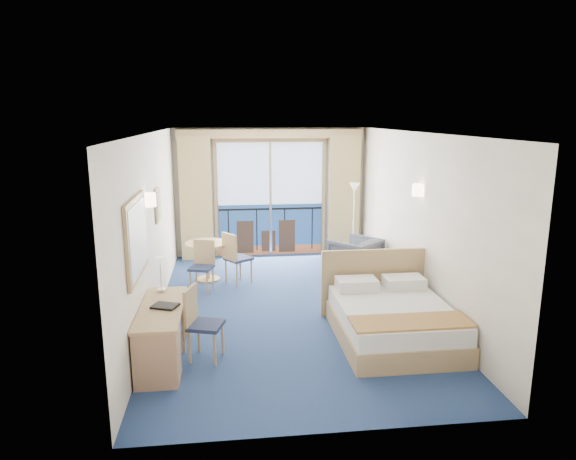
% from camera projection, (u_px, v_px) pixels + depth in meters
% --- Properties ---
extents(floor, '(6.50, 6.50, 0.00)m').
position_uv_depth(floor, '(289.00, 308.00, 8.01)').
color(floor, navy).
rests_on(floor, ground).
extents(room_walls, '(4.04, 6.54, 2.72)m').
position_uv_depth(room_walls, '(289.00, 196.00, 7.62)').
color(room_walls, beige).
rests_on(room_walls, ground).
extents(balcony_door, '(2.36, 0.03, 2.52)m').
position_uv_depth(balcony_door, '(270.00, 202.00, 10.88)').
color(balcony_door, navy).
rests_on(balcony_door, room_walls).
extents(curtain_left, '(0.65, 0.22, 2.55)m').
position_uv_depth(curtain_left, '(196.00, 199.00, 10.53)').
color(curtain_left, tan).
rests_on(curtain_left, room_walls).
extents(curtain_right, '(0.65, 0.22, 2.55)m').
position_uv_depth(curtain_right, '(344.00, 196.00, 10.89)').
color(curtain_right, tan).
rests_on(curtain_right, room_walls).
extents(pelmet, '(3.80, 0.25, 0.18)m').
position_uv_depth(pelmet, '(270.00, 134.00, 10.45)').
color(pelmet, tan).
rests_on(pelmet, room_walls).
extents(mirror, '(0.05, 1.25, 0.95)m').
position_uv_depth(mirror, '(137.00, 237.00, 5.99)').
color(mirror, tan).
rests_on(mirror, room_walls).
extents(wall_print, '(0.04, 0.42, 0.52)m').
position_uv_depth(wall_print, '(158.00, 205.00, 7.87)').
color(wall_print, tan).
rests_on(wall_print, room_walls).
extents(sconce_left, '(0.18, 0.18, 0.18)m').
position_uv_depth(sconce_left, '(149.00, 200.00, 6.80)').
color(sconce_left, '#FFE3B2').
rests_on(sconce_left, room_walls).
extents(sconce_right, '(0.18, 0.18, 0.18)m').
position_uv_depth(sconce_right, '(418.00, 190.00, 7.69)').
color(sconce_right, '#FFE3B2').
rests_on(sconce_right, room_walls).
extents(bed, '(1.61, 1.91, 1.01)m').
position_uv_depth(bed, '(392.00, 319.00, 6.87)').
color(bed, tan).
rests_on(bed, ground).
extents(nightstand, '(0.42, 0.40, 0.55)m').
position_uv_depth(nightstand, '(399.00, 288.00, 8.14)').
color(nightstand, '#A87B59').
rests_on(nightstand, ground).
extents(phone, '(0.21, 0.18, 0.08)m').
position_uv_depth(phone, '(403.00, 269.00, 8.03)').
color(phone, white).
rests_on(phone, nightstand).
extents(armchair, '(1.12, 1.12, 0.73)m').
position_uv_depth(armchair, '(355.00, 257.00, 9.55)').
color(armchair, '#454A54').
rests_on(armchair, ground).
extents(floor_lamp, '(0.22, 0.22, 1.61)m').
position_uv_depth(floor_lamp, '(354.00, 202.00, 10.46)').
color(floor_lamp, silver).
rests_on(floor_lamp, ground).
extents(desk, '(0.51, 1.49, 0.70)m').
position_uv_depth(desk, '(158.00, 345.00, 5.84)').
color(desk, tan).
rests_on(desk, ground).
extents(desk_chair, '(0.50, 0.49, 0.91)m').
position_uv_depth(desk_chair, '(199.00, 319.00, 6.26)').
color(desk_chair, '#1F2848').
rests_on(desk_chair, ground).
extents(folder, '(0.35, 0.31, 0.03)m').
position_uv_depth(folder, '(165.00, 306.00, 6.15)').
color(folder, black).
rests_on(folder, desk).
extents(desk_lamp, '(0.12, 0.12, 0.45)m').
position_uv_depth(desk_lamp, '(160.00, 267.00, 6.62)').
color(desk_lamp, silver).
rests_on(desk_lamp, desk).
extents(round_table, '(0.78, 0.78, 0.70)m').
position_uv_depth(round_table, '(207.00, 252.00, 9.29)').
color(round_table, tan).
rests_on(round_table, ground).
extents(table_chair_a, '(0.57, 0.57, 0.94)m').
position_uv_depth(table_chair_a, '(235.00, 255.00, 9.08)').
color(table_chair_a, '#1F2848').
rests_on(table_chair_a, ground).
extents(table_chair_b, '(0.47, 0.47, 0.87)m').
position_uv_depth(table_chair_b, '(203.00, 263.00, 8.76)').
color(table_chair_b, '#1F2848').
rests_on(table_chair_b, ground).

